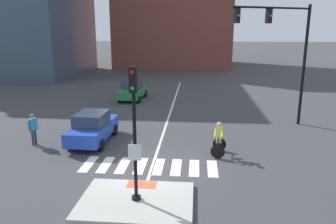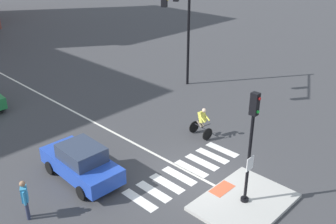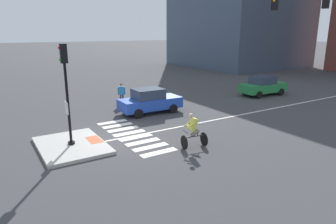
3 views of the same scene
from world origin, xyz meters
name	(u,v)px [view 1 (image 1 of 3)]	position (x,y,z in m)	size (l,w,h in m)	color
ground_plane	(147,172)	(0.00, 0.00, 0.00)	(300.00, 300.00, 0.00)	#3D3D3F
traffic_island	(136,201)	(0.00, -2.55, 0.07)	(3.92, 2.90, 0.15)	#B2AFA8
tactile_pad_front	(142,184)	(0.00, -1.45, 0.15)	(1.10, 0.60, 0.01)	#DB5B38
signal_pole	(134,123)	(0.00, -2.56, 2.92)	(0.44, 0.38, 4.60)	black
crosswalk_stripe_a	(89,164)	(-2.76, 0.59, 0.00)	(0.44, 1.80, 0.01)	silver
crosswalk_stripe_b	(106,165)	(-1.97, 0.59, 0.00)	(0.44, 1.80, 0.01)	silver
crosswalk_stripe_c	(123,165)	(-1.18, 0.59, 0.00)	(0.44, 1.80, 0.01)	silver
crosswalk_stripe_d	(141,166)	(-0.39, 0.59, 0.00)	(0.44, 1.80, 0.01)	silver
crosswalk_stripe_e	(158,166)	(0.39, 0.59, 0.00)	(0.44, 1.80, 0.01)	silver
crosswalk_stripe_f	(176,167)	(1.18, 0.59, 0.00)	(0.44, 1.80, 0.01)	silver
crosswalk_stripe_g	(194,168)	(1.97, 0.59, 0.00)	(0.44, 1.80, 0.01)	silver
crosswalk_stripe_h	(212,168)	(2.76, 0.59, 0.00)	(0.44, 1.80, 0.01)	silver
lane_centre_line	(170,113)	(0.13, 10.00, 0.00)	(0.14, 28.00, 0.01)	silver
traffic_light_mast	(285,44)	(7.11, 7.34, 5.02)	(4.77, 2.38, 7.28)	black
building_corner_left	(12,6)	(-21.86, 29.25, 8.78)	(17.30, 16.16, 17.52)	#3D4C60
building_corner_right	(175,0)	(-1.84, 42.53, 10.33)	(18.23, 15.24, 20.62)	brown
car_blue_westbound_near	(93,127)	(-3.46, 3.53, 0.81)	(1.91, 4.14, 1.64)	#2347B7
car_green_westbound_distant	(133,90)	(-3.46, 14.44, 0.81)	(2.01, 4.19, 1.64)	#237A3D
cyclist	(219,138)	(3.10, 2.23, 0.87)	(0.80, 1.17, 1.68)	black
pedestrian_at_curb_left	(33,127)	(-6.38, 2.80, 0.98)	(0.36, 0.50, 1.67)	#2D334C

